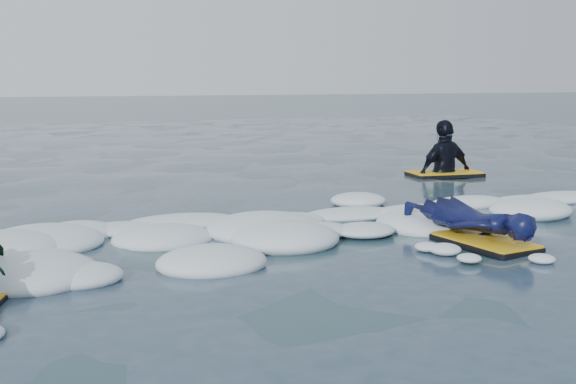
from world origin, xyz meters
The scene contains 4 objects.
ground centered at (0.00, 0.00, 0.00)m, with size 120.00×120.00×0.00m, color #1B3942.
foam_band centered at (0.00, 1.03, 0.00)m, with size 12.00×3.10×0.30m, color white, non-canonical shape.
prone_woman_unit centered at (1.60, -0.09, 0.21)m, with size 0.88×1.64×0.40m.
waiting_rider_unit centered at (3.97, 4.18, 0.05)m, with size 1.26×0.77×1.80m.
Camera 1 is at (-2.58, -6.12, 1.64)m, focal length 45.00 mm.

